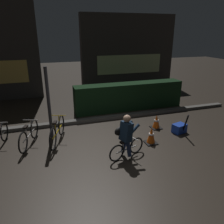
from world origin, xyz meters
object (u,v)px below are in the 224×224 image
Objects in this scene: cyclist at (126,136)px; closed_umbrella at (185,124)px; parked_bike_center_left at (57,131)px; street_post at (49,104)px; blue_crate at (179,128)px; parked_bike_left_mid at (29,135)px; traffic_cone_near at (151,136)px; traffic_cone_far at (156,122)px.

closed_umbrella is at bearing -3.26° from cyclist.
closed_umbrella is at bearing -82.65° from parked_bike_center_left.
street_post is 1.43× the size of parked_bike_center_left.
street_post reaches higher than blue_crate.
parked_bike_left_mid is 0.84m from parked_bike_center_left.
closed_umbrella is at bearing 6.53° from traffic_cone_near.
cyclist reaches higher than blue_crate.
blue_crate is (1.28, 0.40, -0.10)m from traffic_cone_near.
blue_crate is at bearing 17.31° from traffic_cone_near.
street_post is 4.42m from closed_umbrella.
traffic_cone_near reaches higher than traffic_cone_far.
traffic_cone_near is at bearing -162.69° from blue_crate.
parked_bike_left_mid is 1.20× the size of cyclist.
traffic_cone_near is at bearing -24.22° from street_post.
traffic_cone_far is at bearing -126.21° from closed_umbrella.
cyclist is at bearing -112.58° from parked_bike_center_left.
cyclist is at bearing -158.77° from blue_crate.
parked_bike_center_left is 3.19× the size of traffic_cone_far.
closed_umbrella is (1.31, 0.15, 0.14)m from traffic_cone_near.
parked_bike_center_left is at bearing -84.88° from closed_umbrella.
traffic_cone_near is at bearing -90.91° from parked_bike_center_left.
closed_umbrella is (4.87, -0.90, 0.07)m from parked_bike_left_mid.
blue_crate is 0.35× the size of cyclist.
traffic_cone_near is 1.19m from traffic_cone_far.
traffic_cone_far is 2.31m from cyclist.
parked_bike_center_left is at bearing 179.34° from traffic_cone_far.
traffic_cone_near is 1.33m from closed_umbrella.
traffic_cone_near is (2.89, -1.30, -0.90)m from street_post.
traffic_cone_near is at bearing -126.25° from traffic_cone_far.
closed_umbrella is (2.35, 0.65, -0.23)m from cyclist.
traffic_cone_far reaches higher than blue_crate.
parked_bike_center_left is at bearing 119.39° from cyclist.
closed_umbrella is (0.03, -0.25, 0.25)m from blue_crate.
street_post is 3.72m from traffic_cone_far.
traffic_cone_near is at bearing -88.07° from parked_bike_left_mid.
traffic_cone_far is at bearing 135.92° from blue_crate.
traffic_cone_near is at bearing -66.46° from closed_umbrella.
street_post is 1.09m from parked_bike_left_mid.
parked_bike_center_left is 2.90m from traffic_cone_near.
street_post is 4.35× the size of traffic_cone_near.
traffic_cone_far is (4.27, -0.09, -0.09)m from parked_bike_left_mid.
parked_bike_left_mid reaches higher than traffic_cone_near.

